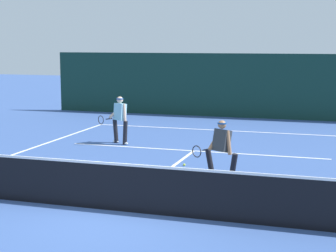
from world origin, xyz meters
The scene contains 9 objects.
ground_plane centered at (0.00, 0.00, 0.00)m, with size 80.00×80.00×0.00m, color #355290.
court_line_baseline_far centered at (0.00, 10.61, 0.00)m, with size 10.17×0.10×0.01m, color white.
court_line_service centered at (0.00, 6.41, 0.00)m, with size 8.29×0.10×0.01m, color white.
court_line_centre centered at (0.00, 3.20, 0.00)m, with size 0.10×6.40×0.01m, color white.
tennis_net centered at (0.00, 0.00, 0.51)m, with size 11.14×0.09×1.08m.
player_near centered at (1.61, 2.88, 0.83)m, with size 1.12×0.80×1.53m.
player_far centered at (-2.68, 6.85, 0.87)m, with size 1.02×0.85×1.60m.
tennis_ball centered at (0.28, 4.30, 0.03)m, with size 0.07×0.07×0.07m, color #D1E033.
back_fence_windscreen centered at (0.00, 14.46, 1.44)m, with size 17.95×0.12×2.88m, color #12322A.
Camera 1 is at (4.27, -9.84, 3.38)m, focal length 58.31 mm.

